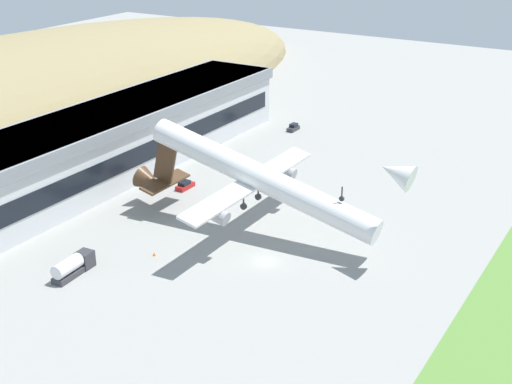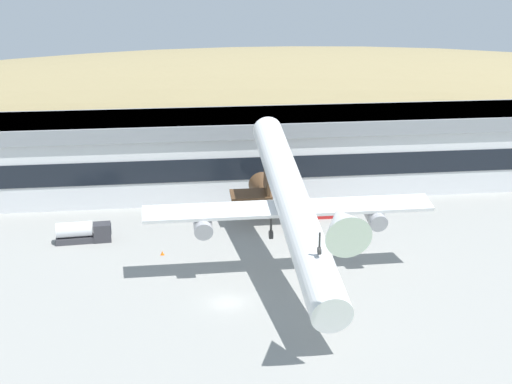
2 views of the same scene
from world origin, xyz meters
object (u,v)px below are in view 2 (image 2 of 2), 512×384
object	(u,v)px
service_car_1	(322,213)
terminal_building	(261,147)
cargo_airplane	(291,204)
fuel_truck	(83,232)
traffic_cone_0	(162,253)

from	to	relation	value
service_car_1	terminal_building	bearing A→B (deg)	112.52
terminal_building	cargo_airplane	size ratio (longest dim) A/B	2.15
fuel_truck	traffic_cone_0	size ratio (longest dim) A/B	13.47
terminal_building	traffic_cone_0	size ratio (longest dim) A/B	191.01
traffic_cone_0	fuel_truck	bearing A→B (deg)	149.44
cargo_airplane	service_car_1	bearing A→B (deg)	67.09
cargo_airplane	traffic_cone_0	world-z (taller)	cargo_airplane
fuel_truck	terminal_building	bearing A→B (deg)	38.70
service_car_1	fuel_truck	distance (m)	36.40
terminal_building	fuel_truck	world-z (taller)	terminal_building
fuel_truck	service_car_1	bearing A→B (deg)	9.26
cargo_airplane	traffic_cone_0	bearing A→B (deg)	149.98
terminal_building	fuel_truck	distance (m)	37.38
terminal_building	service_car_1	xyz separation A→B (m)	(7.13, -17.20, -6.89)
cargo_airplane	fuel_truck	world-z (taller)	cargo_airplane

